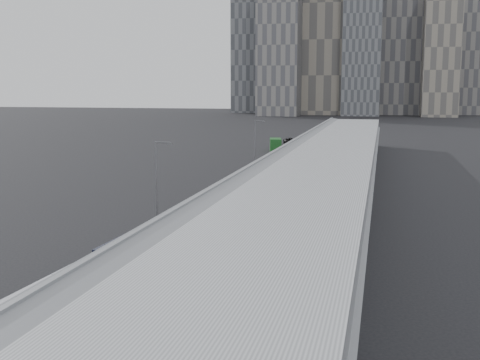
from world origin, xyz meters
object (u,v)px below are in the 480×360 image
(bus_1, at_px, (147,253))
(bus_8, at_px, (305,144))
(bus_6, at_px, (286,158))
(bus_3, at_px, (235,194))
(bus_7, at_px, (297,150))
(shipping_container, at_px, (276,145))
(street_lamp_far, at_px, (256,139))
(bus_5, at_px, (276,166))
(street_lamp_near, at_px, (158,174))
(bus_2, at_px, (201,223))
(suv, at_px, (290,141))
(bus_4, at_px, (258,180))
(bus_0, at_px, (60,313))

(bus_1, distance_m, bus_8, 97.23)
(bus_6, bearing_deg, bus_3, -91.01)
(bus_7, bearing_deg, shipping_container, 116.49)
(street_lamp_far, bearing_deg, bus_3, -81.76)
(bus_3, distance_m, bus_5, 27.58)
(street_lamp_far, bearing_deg, street_lamp_near, -90.85)
(bus_6, distance_m, bus_8, 28.46)
(bus_6, height_order, bus_8, bus_8)
(bus_8, relative_size, street_lamp_far, 1.54)
(bus_2, distance_m, bus_5, 43.88)
(bus_5, distance_m, bus_8, 41.23)
(bus_8, distance_m, shipping_container, 7.09)
(bus_2, relative_size, suv, 2.06)
(bus_6, xyz_separation_m, bus_7, (0.05, 14.09, 0.11))
(bus_1, relative_size, bus_4, 1.02)
(bus_6, bearing_deg, bus_1, -91.19)
(street_lamp_near, xyz_separation_m, suv, (0.85, 95.12, -4.32))
(bus_3, distance_m, bus_4, 12.78)
(bus_2, height_order, bus_5, bus_5)
(street_lamp_near, bearing_deg, suv, 89.49)
(bus_0, xyz_separation_m, bus_3, (0.32, 42.17, -0.06))
(bus_2, xyz_separation_m, street_lamp_near, (-7.39, 7.39, 3.65))
(bus_4, xyz_separation_m, shipping_container, (-7.14, 55.18, -0.05))
(bus_5, height_order, bus_8, bus_5)
(bus_2, distance_m, bus_6, 56.65)
(bus_7, relative_size, suv, 2.39)
(bus_7, distance_m, street_lamp_near, 63.85)
(bus_8, bearing_deg, shipping_container, -176.98)
(bus_5, height_order, bus_6, bus_5)
(bus_3, bearing_deg, bus_6, 91.38)
(bus_4, height_order, shipping_container, bus_4)
(suv, bearing_deg, street_lamp_far, -108.70)
(bus_2, bearing_deg, bus_3, 91.38)
(bus_0, relative_size, bus_4, 1.07)
(bus_7, xyz_separation_m, bus_8, (0.05, 14.37, -0.08))
(bus_7, bearing_deg, bus_1, -91.35)
(bus_0, distance_m, bus_7, 96.61)
(bus_2, bearing_deg, bus_8, 89.75)
(bus_1, xyz_separation_m, bus_7, (0.66, 82.85, 0.16))
(bus_5, bearing_deg, bus_4, -91.13)
(bus_6, bearing_deg, street_lamp_near, -98.91)
(bus_8, bearing_deg, street_lamp_far, -107.77)
(bus_7, relative_size, bus_8, 1.04)
(bus_4, distance_m, suv, 73.73)
(bus_3, bearing_deg, bus_7, 91.42)
(bus_4, relative_size, bus_8, 0.93)
(bus_8, relative_size, shipping_container, 2.32)
(bus_7, xyz_separation_m, street_lamp_far, (-6.42, -12.07, 3.31))
(bus_2, height_order, bus_3, bus_3)
(bus_4, bearing_deg, bus_2, -93.13)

